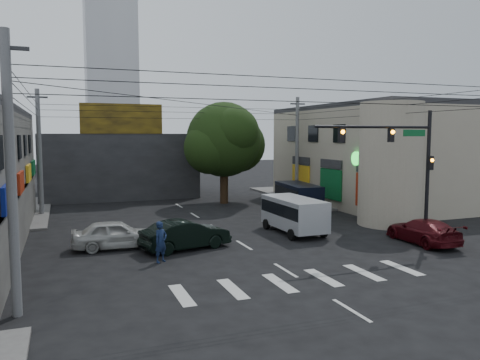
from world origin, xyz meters
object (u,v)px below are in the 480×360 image
utility_pole_near_left (11,176)px  silver_minivan (294,216)px  street_tree (224,140)px  maroon_sedan (423,231)px  utility_pole_far_left (40,153)px  dark_sedan (186,235)px  white_compact (116,234)px  traffic_officer (161,242)px  utility_pole_far_right (297,150)px  traffic_gantry (403,155)px  navy_van (298,198)px

utility_pole_near_left → silver_minivan: utility_pole_near_left is taller
street_tree → utility_pole_near_left: bearing=-124.0°
street_tree → maroon_sedan: street_tree is taller
utility_pole_far_left → dark_sedan: (7.37, -13.73, -3.83)m
white_compact → traffic_officer: bearing=-151.5°
street_tree → utility_pole_far_right: size_ratio=0.95×
street_tree → utility_pole_far_left: 14.56m
utility_pole_far_left → maroon_sedan: 26.39m
silver_minivan → utility_pole_far_right: bearing=-29.3°
utility_pole_near_left → white_compact: size_ratio=2.05×
utility_pole_near_left → maroon_sedan: bearing=10.0°
utility_pole_near_left → utility_pole_far_left: 20.50m
street_tree → maroon_sedan: bearing=-73.6°
utility_pole_far_left → traffic_gantry: bearing=-42.9°
white_compact → traffic_gantry: bearing=-105.8°
traffic_gantry → maroon_sedan: traffic_gantry is taller
maroon_sedan → utility_pole_far_left: bearing=-37.7°
utility_pole_far_right → white_compact: size_ratio=2.05×
navy_van → traffic_officer: (-12.79, -10.66, -0.11)m
utility_pole_far_left → dark_sedan: utility_pole_far_left is taller
utility_pole_far_right → maroon_sedan: (-1.21, -17.02, -3.92)m
street_tree → silver_minivan: street_tree is taller
maroon_sedan → silver_minivan: bearing=-39.2°
street_tree → traffic_gantry: bearing=-78.0°
maroon_sedan → navy_van: size_ratio=0.86×
navy_van → traffic_gantry: bearing=-174.1°
white_compact → utility_pole_far_right: bearing=-51.7°
dark_sedan → navy_van: 14.09m
street_tree → silver_minivan: bearing=-90.3°
utility_pole_far_right → silver_minivan: bearing=-118.4°
utility_pole_near_left → traffic_officer: 8.27m
utility_pole_near_left → maroon_sedan: utility_pole_near_left is taller
traffic_officer → utility_pole_far_left: bearing=78.0°
utility_pole_far_right → white_compact: bearing=-144.1°
utility_pole_far_left → dark_sedan: size_ratio=1.88×
traffic_gantry → dark_sedan: traffic_gantry is taller
silver_minivan → navy_van: (4.04, 7.10, 0.01)m
street_tree → navy_van: (3.98, -6.07, -4.40)m
navy_van → street_tree: bearing=39.9°
white_compact → street_tree: bearing=-35.9°
utility_pole_far_left → maroon_sedan: bearing=-40.7°
utility_pole_far_left → white_compact: bearing=-72.0°
street_tree → navy_van: street_tree is taller
maroon_sedan → silver_minivan: size_ratio=0.96×
utility_pole_far_left → navy_van: bearing=-15.3°
utility_pole_far_right → dark_sedan: size_ratio=1.88×
white_compact → maroon_sedan: 16.48m
white_compact → silver_minivan: silver_minivan is taller
utility_pole_far_left → silver_minivan: bearing=-40.1°
silver_minivan → navy_van: bearing=-30.6°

